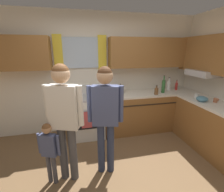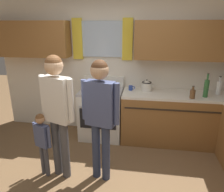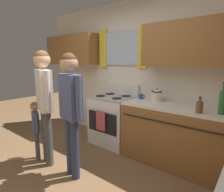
{
  "view_description": "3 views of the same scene",
  "coord_description": "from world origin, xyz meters",
  "px_view_note": "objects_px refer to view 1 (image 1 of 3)",
  "views": [
    {
      "loc": [
        -0.41,
        -1.63,
        1.84
      ],
      "look_at": [
        0.15,
        0.83,
        1.08
      ],
      "focal_mm": 25.02,
      "sensor_mm": 36.0,
      "label": 1
    },
    {
      "loc": [
        0.47,
        -2.04,
        2.01
      ],
      "look_at": [
        0.01,
        0.98,
        0.99
      ],
      "focal_mm": 34.28,
      "sensor_mm": 36.0,
      "label": 2
    },
    {
      "loc": [
        1.8,
        -1.09,
        1.53
      ],
      "look_at": [
        0.33,
        0.74,
        1.09
      ],
      "focal_mm": 29.91,
      "sensor_mm": 36.0,
      "label": 3
    }
  ],
  "objects_px": {
    "bottle_wine_green": "(163,86)",
    "cup_terracotta": "(216,100)",
    "stovetop_kettle": "(120,89)",
    "adult_in_plaid": "(105,110)",
    "stove_oven": "(86,115)",
    "adult_holding_child": "(64,112)",
    "mug_ceramic_white": "(197,96)",
    "bottle_milk_white": "(169,85)",
    "bottle_sauce_red": "(176,86)",
    "mug_cobalt_blue": "(108,92)",
    "bottle_squat_brown": "(156,91)",
    "small_child": "(49,147)",
    "mixing_bowl": "(202,99)"
  },
  "relations": [
    {
      "from": "bottle_sauce_red",
      "to": "mug_ceramic_white",
      "type": "xyz_separation_m",
      "value": [
        -0.01,
        -0.7,
        -0.05
      ]
    },
    {
      "from": "bottle_milk_white",
      "to": "mixing_bowl",
      "type": "bearing_deg",
      "value": -80.84
    },
    {
      "from": "stovetop_kettle",
      "to": "mixing_bowl",
      "type": "relative_size",
      "value": 1.33
    },
    {
      "from": "bottle_wine_green",
      "to": "adult_in_plaid",
      "type": "relative_size",
      "value": 0.24
    },
    {
      "from": "bottle_squat_brown",
      "to": "mixing_bowl",
      "type": "bearing_deg",
      "value": -44.93
    },
    {
      "from": "adult_in_plaid",
      "to": "small_child",
      "type": "bearing_deg",
      "value": -175.42
    },
    {
      "from": "bottle_milk_white",
      "to": "adult_holding_child",
      "type": "bearing_deg",
      "value": -151.4
    },
    {
      "from": "bottle_milk_white",
      "to": "mixing_bowl",
      "type": "height_order",
      "value": "bottle_milk_white"
    },
    {
      "from": "cup_terracotta",
      "to": "small_child",
      "type": "distance_m",
      "value": 2.94
    },
    {
      "from": "mug_ceramic_white",
      "to": "adult_in_plaid",
      "type": "relative_size",
      "value": 0.08
    },
    {
      "from": "stove_oven",
      "to": "stovetop_kettle",
      "type": "relative_size",
      "value": 4.02
    },
    {
      "from": "bottle_sauce_red",
      "to": "cup_terracotta",
      "type": "distance_m",
      "value": 1.0
    },
    {
      "from": "mug_cobalt_blue",
      "to": "adult_holding_child",
      "type": "distance_m",
      "value": 1.54
    },
    {
      "from": "adult_in_plaid",
      "to": "stovetop_kettle",
      "type": "bearing_deg",
      "value": 65.63
    },
    {
      "from": "bottle_wine_green",
      "to": "bottle_sauce_red",
      "type": "xyz_separation_m",
      "value": [
        0.45,
        0.17,
        -0.06
      ]
    },
    {
      "from": "bottle_sauce_red",
      "to": "stovetop_kettle",
      "type": "distance_m",
      "value": 1.39
    },
    {
      "from": "bottle_wine_green",
      "to": "bottle_sauce_red",
      "type": "bearing_deg",
      "value": 20.54
    },
    {
      "from": "stove_oven",
      "to": "bottle_wine_green",
      "type": "xyz_separation_m",
      "value": [
        1.75,
        -0.1,
        0.58
      ]
    },
    {
      "from": "bottle_sauce_red",
      "to": "adult_in_plaid",
      "type": "bearing_deg",
      "value": -147.93
    },
    {
      "from": "adult_in_plaid",
      "to": "mug_cobalt_blue",
      "type": "bearing_deg",
      "value": 76.71
    },
    {
      "from": "mixing_bowl",
      "to": "adult_in_plaid",
      "type": "height_order",
      "value": "adult_in_plaid"
    },
    {
      "from": "stove_oven",
      "to": "adult_holding_child",
      "type": "xyz_separation_m",
      "value": [
        -0.32,
        -1.19,
        0.59
      ]
    },
    {
      "from": "bottle_milk_white",
      "to": "bottle_sauce_red",
      "type": "relative_size",
      "value": 1.27
    },
    {
      "from": "bottle_sauce_red",
      "to": "cup_terracotta",
      "type": "bearing_deg",
      "value": -81.33
    },
    {
      "from": "bottle_squat_brown",
      "to": "mug_cobalt_blue",
      "type": "xyz_separation_m",
      "value": [
        -1.0,
        0.31,
        -0.03
      ]
    },
    {
      "from": "stovetop_kettle",
      "to": "adult_holding_child",
      "type": "distance_m",
      "value": 1.71
    },
    {
      "from": "cup_terracotta",
      "to": "adult_in_plaid",
      "type": "height_order",
      "value": "adult_in_plaid"
    },
    {
      "from": "mug_ceramic_white",
      "to": "small_child",
      "type": "height_order",
      "value": "mug_ceramic_white"
    },
    {
      "from": "bottle_squat_brown",
      "to": "small_child",
      "type": "xyz_separation_m",
      "value": [
        -2.08,
        -1.02,
        -0.4
      ]
    },
    {
      "from": "cup_terracotta",
      "to": "stovetop_kettle",
      "type": "height_order",
      "value": "stovetop_kettle"
    },
    {
      "from": "cup_terracotta",
      "to": "small_child",
      "type": "xyz_separation_m",
      "value": [
        -2.9,
        -0.3,
        -0.36
      ]
    },
    {
      "from": "bottle_wine_green",
      "to": "cup_terracotta",
      "type": "bearing_deg",
      "value": -53.87
    },
    {
      "from": "bottle_squat_brown",
      "to": "bottle_milk_white",
      "type": "xyz_separation_m",
      "value": [
        0.47,
        0.28,
        0.04
      ]
    },
    {
      "from": "bottle_milk_white",
      "to": "mug_cobalt_blue",
      "type": "xyz_separation_m",
      "value": [
        -1.47,
        0.02,
        -0.08
      ]
    },
    {
      "from": "mug_cobalt_blue",
      "to": "stovetop_kettle",
      "type": "xyz_separation_m",
      "value": [
        0.28,
        0.01,
        0.05
      ]
    },
    {
      "from": "bottle_squat_brown",
      "to": "small_child",
      "type": "distance_m",
      "value": 2.35
    },
    {
      "from": "stove_oven",
      "to": "adult_in_plaid",
      "type": "distance_m",
      "value": 1.31
    },
    {
      "from": "bottle_wine_green",
      "to": "adult_holding_child",
      "type": "distance_m",
      "value": 2.34
    },
    {
      "from": "bottle_milk_white",
      "to": "bottle_sauce_red",
      "type": "distance_m",
      "value": 0.2
    },
    {
      "from": "bottle_sauce_red",
      "to": "mug_ceramic_white",
      "type": "relative_size",
      "value": 1.95
    },
    {
      "from": "stove_oven",
      "to": "mug_cobalt_blue",
      "type": "height_order",
      "value": "stove_oven"
    },
    {
      "from": "small_child",
      "to": "adult_in_plaid",
      "type": "bearing_deg",
      "value": 4.58
    },
    {
      "from": "bottle_wine_green",
      "to": "stove_oven",
      "type": "bearing_deg",
      "value": 176.68
    },
    {
      "from": "bottle_wine_green",
      "to": "mixing_bowl",
      "type": "relative_size",
      "value": 1.92
    },
    {
      "from": "bottle_wine_green",
      "to": "mixing_bowl",
      "type": "distance_m",
      "value": 0.83
    },
    {
      "from": "bottle_wine_green",
      "to": "mug_ceramic_white",
      "type": "distance_m",
      "value": 0.7
    },
    {
      "from": "bottle_milk_white",
      "to": "mixing_bowl",
      "type": "distance_m",
      "value": 0.91
    },
    {
      "from": "adult_holding_child",
      "to": "cup_terracotta",
      "type": "bearing_deg",
      "value": 5.68
    },
    {
      "from": "stove_oven",
      "to": "mixing_bowl",
      "type": "distance_m",
      "value": 2.34
    },
    {
      "from": "stove_oven",
      "to": "cup_terracotta",
      "type": "distance_m",
      "value": 2.56
    }
  ]
}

